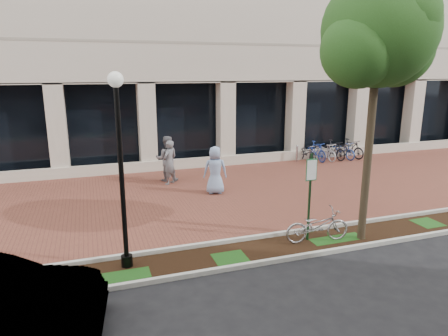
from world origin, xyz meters
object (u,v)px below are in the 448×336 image
object	(u,v)px
lamppost	(121,162)
pedestrian_mid	(167,159)
locked_bicycle	(317,226)
pedestrian_left	(169,162)
street_tree	(379,38)
bollard	(297,153)
pedestrian_right	(215,170)
parking_sign	(310,186)
bike_rack_cluster	(329,151)

from	to	relation	value
lamppost	pedestrian_mid	world-z (taller)	lamppost
locked_bicycle	pedestrian_left	distance (m)	7.76
street_tree	bollard	world-z (taller)	street_tree
pedestrian_right	parking_sign	bearing A→B (deg)	116.76
bike_rack_cluster	pedestrian_mid	bearing A→B (deg)	-177.86
lamppost	bike_rack_cluster	distance (m)	14.83
pedestrian_mid	bike_rack_cluster	world-z (taller)	pedestrian_mid
lamppost	pedestrian_mid	xyz separation A→B (m)	(2.49, 7.55, -1.67)
bike_rack_cluster	parking_sign	bearing A→B (deg)	-132.52
street_tree	locked_bicycle	world-z (taller)	street_tree
parking_sign	bollard	world-z (taller)	parking_sign
pedestrian_left	street_tree	bearing A→B (deg)	74.68
pedestrian_mid	pedestrian_right	world-z (taller)	pedestrian_mid
lamppost	pedestrian_right	distance (m)	6.65
bollard	pedestrian_left	bearing A→B (deg)	-164.79
street_tree	bollard	bearing A→B (deg)	72.04
lamppost	pedestrian_mid	size ratio (longest dim) A/B	2.37
lamppost	locked_bicycle	size ratio (longest dim) A/B	2.54
lamppost	bollard	distance (m)	13.38
pedestrian_mid	bike_rack_cluster	distance (m)	9.27
parking_sign	pedestrian_mid	size ratio (longest dim) A/B	1.28
pedestrian_mid	lamppost	bearing A→B (deg)	84.12
bollard	bike_rack_cluster	world-z (taller)	bike_rack_cluster
pedestrian_right	bike_rack_cluster	size ratio (longest dim) A/B	0.54
pedestrian_mid	bollard	size ratio (longest dim) A/B	2.17
pedestrian_left	pedestrian_right	world-z (taller)	same
street_tree	bike_rack_cluster	size ratio (longest dim) A/B	2.04
pedestrian_left	lamppost	bearing A→B (deg)	25.84
parking_sign	bollard	size ratio (longest dim) A/B	2.78
street_tree	bollard	distance (m)	11.11
street_tree	lamppost	bearing A→B (deg)	176.21
street_tree	locked_bicycle	bearing A→B (deg)	172.16
pedestrian_left	bike_rack_cluster	bearing A→B (deg)	147.27
lamppost	street_tree	bearing A→B (deg)	-3.79
pedestrian_mid	street_tree	bearing A→B (deg)	129.88
parking_sign	pedestrian_mid	xyz separation A→B (m)	(-2.58, 7.62, -0.61)
bollard	bike_rack_cluster	distance (m)	1.95
pedestrian_left	pedestrian_mid	xyz separation A→B (m)	(0.01, 0.56, 0.05)
parking_sign	pedestrian_right	world-z (taller)	parking_sign
street_tree	bollard	size ratio (longest dim) A/B	7.87
parking_sign	bollard	bearing A→B (deg)	61.11
pedestrian_right	bike_rack_cluster	world-z (taller)	pedestrian_right
parking_sign	bollard	distance (m)	10.20
pedestrian_mid	bike_rack_cluster	bearing A→B (deg)	-159.14
lamppost	pedestrian_mid	distance (m)	8.12
parking_sign	bike_rack_cluster	distance (m)	11.19
parking_sign	pedestrian_left	size ratio (longest dim) A/B	1.35
lamppost	pedestrian_left	world-z (taller)	lamppost
pedestrian_right	street_tree	bearing A→B (deg)	130.47
street_tree	pedestrian_right	size ratio (longest dim) A/B	3.81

